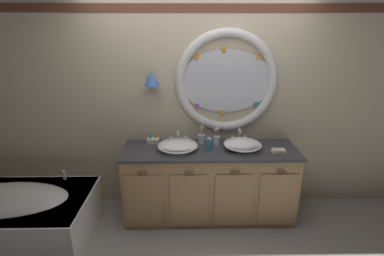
# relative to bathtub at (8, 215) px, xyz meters

# --- Properties ---
(ground_plane) EXTENTS (14.00, 14.00, 0.00)m
(ground_plane) POSITION_rel_bathtub_xyz_m (1.99, 0.15, -0.30)
(ground_plane) COLOR gray
(back_wall_assembly) EXTENTS (6.40, 0.26, 2.60)m
(back_wall_assembly) POSITION_rel_bathtub_xyz_m (2.02, 0.73, 1.03)
(back_wall_assembly) COLOR beige
(back_wall_assembly) RESTS_ON ground_plane
(vanity_counter) EXTENTS (1.95, 0.63, 0.85)m
(vanity_counter) POSITION_rel_bathtub_xyz_m (2.11, 0.41, 0.13)
(vanity_counter) COLOR tan
(vanity_counter) RESTS_ON ground_plane
(bathtub) EXTENTS (1.69, 0.94, 0.60)m
(bathtub) POSITION_rel_bathtub_xyz_m (0.00, 0.00, 0.00)
(bathtub) COLOR white
(bathtub) RESTS_ON ground_plane
(sink_basin_left) EXTENTS (0.44, 0.44, 0.10)m
(sink_basin_left) POSITION_rel_bathtub_xyz_m (1.76, 0.38, 0.60)
(sink_basin_left) COLOR white
(sink_basin_left) RESTS_ON vanity_counter
(sink_basin_right) EXTENTS (0.42, 0.42, 0.12)m
(sink_basin_right) POSITION_rel_bathtub_xyz_m (2.47, 0.38, 0.61)
(sink_basin_right) COLOR white
(sink_basin_right) RESTS_ON vanity_counter
(faucet_set_left) EXTENTS (0.23, 0.14, 0.14)m
(faucet_set_left) POSITION_rel_bathtub_xyz_m (1.76, 0.62, 0.60)
(faucet_set_left) COLOR silver
(faucet_set_left) RESTS_ON vanity_counter
(faucet_set_right) EXTENTS (0.20, 0.12, 0.16)m
(faucet_set_right) POSITION_rel_bathtub_xyz_m (2.47, 0.62, 0.61)
(faucet_set_right) COLOR silver
(faucet_set_right) RESTS_ON vanity_counter
(toothbrush_holder_left) EXTENTS (0.08, 0.08, 0.22)m
(toothbrush_holder_left) POSITION_rel_bathtub_xyz_m (2.03, 0.59, 0.61)
(toothbrush_holder_left) COLOR silver
(toothbrush_holder_left) RESTS_ON vanity_counter
(toothbrush_holder_right) EXTENTS (0.08, 0.08, 0.21)m
(toothbrush_holder_right) POSITION_rel_bathtub_xyz_m (2.20, 0.54, 0.61)
(toothbrush_holder_right) COLOR white
(toothbrush_holder_right) RESTS_ON vanity_counter
(soap_dispenser) EXTENTS (0.07, 0.07, 0.15)m
(soap_dispenser) POSITION_rel_bathtub_xyz_m (2.10, 0.38, 0.61)
(soap_dispenser) COLOR #388EBC
(soap_dispenser) RESTS_ON vanity_counter
(folded_hand_towel) EXTENTS (0.14, 0.10, 0.04)m
(folded_hand_towel) POSITION_rel_bathtub_xyz_m (2.85, 0.30, 0.56)
(folded_hand_towel) COLOR beige
(folded_hand_towel) RESTS_ON vanity_counter
(toiletry_basket) EXTENTS (0.14, 0.10, 0.12)m
(toiletry_basket) POSITION_rel_bathtub_xyz_m (1.46, 0.60, 0.58)
(toiletry_basket) COLOR beige
(toiletry_basket) RESTS_ON vanity_counter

